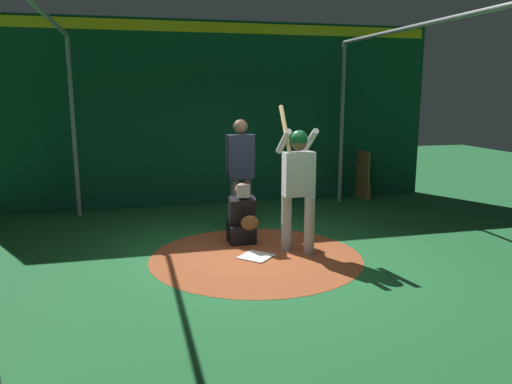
# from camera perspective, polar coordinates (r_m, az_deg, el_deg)

# --- Properties ---
(ground_plane) EXTENTS (25.51, 25.51, 0.00)m
(ground_plane) POSITION_cam_1_polar(r_m,az_deg,el_deg) (7.21, 0.00, -7.42)
(ground_plane) COLOR #216633
(dirt_circle) EXTENTS (3.03, 3.03, 0.01)m
(dirt_circle) POSITION_cam_1_polar(r_m,az_deg,el_deg) (7.21, 0.00, -7.40)
(dirt_circle) COLOR #9E4C28
(dirt_circle) RESTS_ON ground
(home_plate) EXTENTS (0.59, 0.59, 0.01)m
(home_plate) POSITION_cam_1_polar(r_m,az_deg,el_deg) (7.21, 0.00, -7.33)
(home_plate) COLOR white
(home_plate) RESTS_ON dirt_circle
(batter) EXTENTS (0.68, 0.49, 2.13)m
(batter) POSITION_cam_1_polar(r_m,az_deg,el_deg) (7.21, 4.80, 1.50)
(batter) COLOR #B3B3B7
(batter) RESTS_ON ground
(catcher) EXTENTS (0.58, 0.40, 0.95)m
(catcher) POSITION_cam_1_polar(r_m,az_deg,el_deg) (7.77, -1.58, -3.18)
(catcher) COLOR black
(catcher) RESTS_ON ground
(umpire) EXTENTS (0.24, 0.49, 1.88)m
(umpire) POSITION_cam_1_polar(r_m,az_deg,el_deg) (8.28, -1.74, 2.64)
(umpire) COLOR #4C4C51
(umpire) RESTS_ON ground
(back_wall) EXTENTS (0.23, 9.51, 3.72)m
(back_wall) POSITION_cam_1_polar(r_m,az_deg,el_deg) (10.47, -5.05, 8.84)
(back_wall) COLOR #0F472D
(back_wall) RESTS_ON ground
(cage_frame) EXTENTS (6.40, 5.39, 3.34)m
(cage_frame) POSITION_cam_1_polar(r_m,az_deg,el_deg) (6.83, 0.00, 11.58)
(cage_frame) COLOR gray
(cage_frame) RESTS_ON ground
(bat_rack) EXTENTS (0.82, 0.20, 1.05)m
(bat_rack) POSITION_cam_1_polar(r_m,az_deg,el_deg) (11.38, 11.83, 1.84)
(bat_rack) COLOR olive
(bat_rack) RESTS_ON ground
(baseball_0) EXTENTS (0.07, 0.07, 0.07)m
(baseball_0) POSITION_cam_1_polar(r_m,az_deg,el_deg) (7.89, -1.33, -5.43)
(baseball_0) COLOR white
(baseball_0) RESTS_ON dirt_circle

